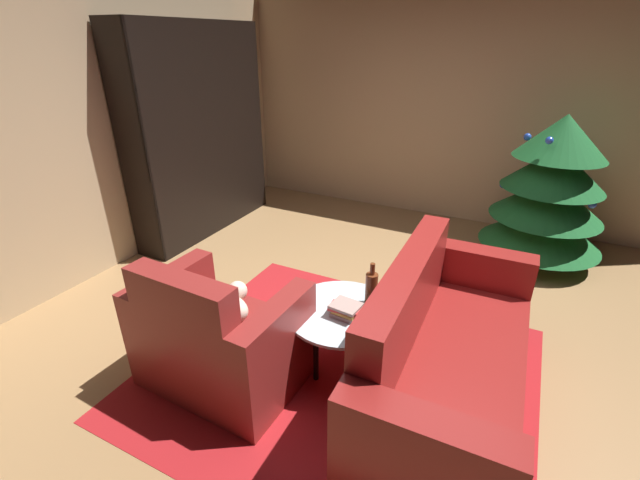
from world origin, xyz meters
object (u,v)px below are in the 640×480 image
at_px(coffee_table, 342,316).
at_px(book_stack_on_table, 346,310).
at_px(bookshelf_unit, 208,131).
at_px(decorated_tree, 550,191).
at_px(armchair_red, 219,340).
at_px(couch_red, 443,360).
at_px(bottle_on_table, 371,288).

xyz_separation_m(coffee_table, book_stack_on_table, (0.04, -0.04, 0.09)).
height_order(bookshelf_unit, book_stack_on_table, bookshelf_unit).
bearing_deg(decorated_tree, armchair_red, -122.54).
distance_m(bookshelf_unit, couch_red, 3.58).
relative_size(couch_red, coffee_table, 2.49).
bearing_deg(book_stack_on_table, bookshelf_unit, 145.11).
relative_size(bookshelf_unit, bottle_on_table, 7.38).
relative_size(book_stack_on_table, bottle_on_table, 0.72).
xyz_separation_m(bottle_on_table, decorated_tree, (1.00, 2.21, 0.14)).
xyz_separation_m(coffee_table, bottle_on_table, (0.14, 0.15, 0.16)).
distance_m(bookshelf_unit, coffee_table, 3.01).
xyz_separation_m(book_stack_on_table, decorated_tree, (1.09, 2.40, 0.21)).
relative_size(bookshelf_unit, decorated_tree, 1.53).
height_order(couch_red, decorated_tree, decorated_tree).
xyz_separation_m(couch_red, book_stack_on_table, (-0.62, -0.05, 0.20)).
bearing_deg(armchair_red, bookshelf_unit, 129.53).
xyz_separation_m(armchair_red, bottle_on_table, (0.79, 0.60, 0.27)).
bearing_deg(armchair_red, coffee_table, 34.27).
distance_m(couch_red, book_stack_on_table, 0.65).
height_order(coffee_table, bottle_on_table, bottle_on_table).
relative_size(bookshelf_unit, couch_red, 1.22).
bearing_deg(armchair_red, bottle_on_table, 37.17).
distance_m(bookshelf_unit, armchair_red, 2.86).
relative_size(armchair_red, decorated_tree, 0.70).
height_order(couch_red, coffee_table, couch_red).
bearing_deg(armchair_red, book_stack_on_table, 30.05).
xyz_separation_m(couch_red, decorated_tree, (0.47, 2.35, 0.42)).
relative_size(coffee_table, decorated_tree, 0.51).
bearing_deg(couch_red, armchair_red, -160.89).
distance_m(armchair_red, couch_red, 1.40).
bearing_deg(couch_red, book_stack_on_table, -175.37).
xyz_separation_m(bookshelf_unit, coffee_table, (2.41, -1.67, -0.68)).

